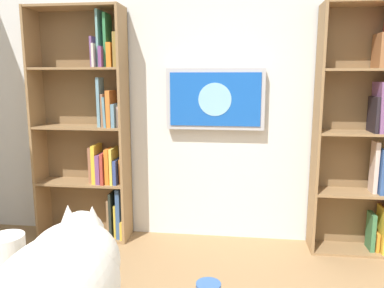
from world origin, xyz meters
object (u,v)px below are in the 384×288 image
Objects in this scene: paper_towel_roll at (9,272)px; wall_mounted_tv at (215,99)px; bookshelf_right at (92,130)px; cat at (61,287)px; bookshelf_left at (374,131)px.

wall_mounted_tv is at bearing -102.80° from paper_towel_roll.
bookshelf_right is 2.24m from paper_towel_roll.
wall_mounted_tv is (-1.10, -0.08, 0.28)m from bookshelf_right.
cat is (0.26, 2.39, -0.37)m from wall_mounted_tv.
bookshelf_left is 3.08× the size of cat.
paper_towel_roll is (-0.59, 2.16, -0.15)m from bookshelf_right.
wall_mounted_tv is 3.47× the size of paper_towel_roll.
bookshelf_left reaches higher than wall_mounted_tv.
paper_towel_roll is (0.25, -0.15, -0.05)m from cat.
cat is at bearing 83.88° from wall_mounted_tv.
paper_towel_roll is at bearing 105.19° from bookshelf_right.
bookshelf_right is 2.46m from cat.
cat is at bearing 56.00° from bookshelf_left.
bookshelf_left is at bearing -124.00° from cat.
cat is (-0.84, 2.31, -0.10)m from bookshelf_right.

